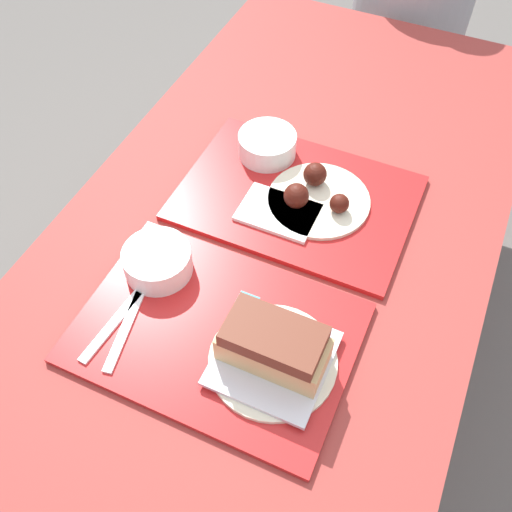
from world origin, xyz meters
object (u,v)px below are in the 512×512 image
object	(u,v)px
tray_near	(218,333)
bowl_coleslaw_near	(157,260)
bowl_coleslaw_far	(267,144)
tray_far	(296,198)
wings_plate_far	(316,195)
brisket_sandwich_plate	(273,350)

from	to	relation	value
tray_near	bowl_coleslaw_near	size ratio (longest dim) A/B	3.76
bowl_coleslaw_near	bowl_coleslaw_far	distance (m)	0.36
tray_near	tray_far	distance (m)	0.34
tray_near	wings_plate_far	xyz separation A→B (m)	(0.04, 0.34, 0.02)
tray_near	bowl_coleslaw_far	xyz separation A→B (m)	(-0.10, 0.42, 0.03)
tray_near	brisket_sandwich_plate	world-z (taller)	brisket_sandwich_plate
tray_near	tray_far	world-z (taller)	same
bowl_coleslaw_far	brisket_sandwich_plate	bearing A→B (deg)	-65.26
tray_near	bowl_coleslaw_far	bearing A→B (deg)	102.85
brisket_sandwich_plate	tray_far	bearing A→B (deg)	105.91
wings_plate_far	tray_far	bearing A→B (deg)	-176.79
tray_far	bowl_coleslaw_far	xyz separation A→B (m)	(-0.10, 0.09, 0.03)
tray_near	bowl_coleslaw_near	bearing A→B (deg)	155.02
wings_plate_far	tray_near	bearing A→B (deg)	-97.13
tray_near	wings_plate_far	world-z (taller)	wings_plate_far
tray_near	brisket_sandwich_plate	distance (m)	0.11
bowl_coleslaw_far	tray_near	bearing A→B (deg)	-77.15
bowl_coleslaw_near	brisket_sandwich_plate	size ratio (longest dim) A/B	0.59
bowl_coleslaw_near	brisket_sandwich_plate	bearing A→B (deg)	-18.01
wings_plate_far	brisket_sandwich_plate	bearing A→B (deg)	-80.00
brisket_sandwich_plate	bowl_coleslaw_far	world-z (taller)	brisket_sandwich_plate
tray_far	bowl_coleslaw_near	bearing A→B (deg)	-120.13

